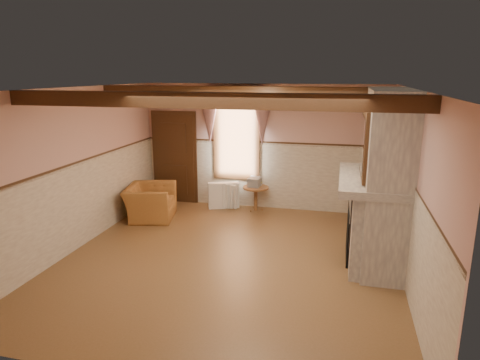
% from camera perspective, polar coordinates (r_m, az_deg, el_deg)
% --- Properties ---
extents(floor, '(5.50, 6.00, 0.01)m').
position_cam_1_polar(floor, '(7.26, -1.53, -10.59)').
color(floor, brown).
rests_on(floor, ground).
extents(ceiling, '(5.50, 6.00, 0.01)m').
position_cam_1_polar(ceiling, '(6.60, -1.69, 12.08)').
color(ceiling, silver).
rests_on(ceiling, wall_back).
extents(wall_back, '(5.50, 0.02, 2.80)m').
position_cam_1_polar(wall_back, '(9.66, 3.05, 4.39)').
color(wall_back, tan).
rests_on(wall_back, floor).
extents(wall_front, '(5.50, 0.02, 2.80)m').
position_cam_1_polar(wall_front, '(4.12, -12.69, -9.69)').
color(wall_front, tan).
rests_on(wall_front, floor).
extents(wall_left, '(0.02, 6.00, 2.80)m').
position_cam_1_polar(wall_left, '(7.95, -21.12, 1.31)').
color(wall_left, tan).
rests_on(wall_left, floor).
extents(wall_right, '(0.02, 6.00, 2.80)m').
position_cam_1_polar(wall_right, '(6.65, 21.94, -1.17)').
color(wall_right, tan).
rests_on(wall_right, floor).
extents(wainscot, '(5.50, 6.00, 1.50)m').
position_cam_1_polar(wainscot, '(6.98, -1.57, -4.99)').
color(wainscot, beige).
rests_on(wainscot, floor).
extents(chair_rail, '(5.50, 6.00, 0.08)m').
position_cam_1_polar(chair_rail, '(6.77, -1.61, 1.01)').
color(chair_rail, black).
rests_on(chair_rail, wainscot).
extents(firebox, '(0.20, 0.95, 0.90)m').
position_cam_1_polar(firebox, '(7.43, 14.87, -6.72)').
color(firebox, black).
rests_on(firebox, floor).
extents(armchair, '(1.16, 1.26, 0.71)m').
position_cam_1_polar(armchair, '(9.32, -11.87, -2.89)').
color(armchair, '#9E662D').
rests_on(armchair, floor).
extents(side_table, '(0.77, 0.77, 0.55)m').
position_cam_1_polar(side_table, '(9.65, 2.11, -2.48)').
color(side_table, brown).
rests_on(side_table, floor).
extents(book_stack, '(0.29, 0.34, 0.20)m').
position_cam_1_polar(book_stack, '(9.58, 1.95, -0.26)').
color(book_stack, '#B7AD8C').
rests_on(book_stack, side_table).
extents(radiator, '(0.72, 0.43, 0.60)m').
position_cam_1_polar(radiator, '(9.81, -2.19, -2.05)').
color(radiator, white).
rests_on(radiator, floor).
extents(bowl, '(0.38, 0.38, 0.09)m').
position_cam_1_polar(bowl, '(7.19, 17.33, 0.88)').
color(bowl, brown).
rests_on(bowl, mantel).
extents(mantel_clock, '(0.14, 0.24, 0.20)m').
position_cam_1_polar(mantel_clock, '(7.93, 17.04, 2.50)').
color(mantel_clock, black).
rests_on(mantel_clock, mantel).
extents(oil_lamp, '(0.11, 0.11, 0.28)m').
position_cam_1_polar(oil_lamp, '(7.74, 17.13, 2.52)').
color(oil_lamp, gold).
rests_on(oil_lamp, mantel).
extents(candle_red, '(0.06, 0.06, 0.16)m').
position_cam_1_polar(candle_red, '(6.55, 17.67, -0.11)').
color(candle_red, maroon).
rests_on(candle_red, mantel).
extents(jar_yellow, '(0.06, 0.06, 0.12)m').
position_cam_1_polar(jar_yellow, '(6.88, 17.49, 0.39)').
color(jar_yellow, gold).
rests_on(jar_yellow, mantel).
extents(fireplace, '(0.85, 2.00, 2.80)m').
position_cam_1_polar(fireplace, '(7.19, 18.73, 0.21)').
color(fireplace, gray).
rests_on(fireplace, floor).
extents(mantel, '(1.05, 2.05, 0.12)m').
position_cam_1_polar(mantel, '(7.18, 17.28, -0.01)').
color(mantel, gray).
rests_on(mantel, fireplace).
extents(overmantel_mirror, '(0.06, 1.44, 1.04)m').
position_cam_1_polar(overmantel_mirror, '(7.05, 16.14, 4.88)').
color(overmantel_mirror, silver).
rests_on(overmantel_mirror, fireplace).
extents(door, '(1.10, 0.10, 2.10)m').
position_cam_1_polar(door, '(10.25, -8.67, 2.83)').
color(door, black).
rests_on(door, floor).
extents(window, '(1.06, 0.08, 2.02)m').
position_cam_1_polar(window, '(9.72, -0.46, 5.96)').
color(window, white).
rests_on(window, wall_back).
extents(window_drapes, '(1.30, 0.14, 1.40)m').
position_cam_1_polar(window_drapes, '(9.56, -0.60, 9.45)').
color(window_drapes, gray).
rests_on(window_drapes, wall_back).
extents(ceiling_beam_front, '(5.50, 0.18, 0.20)m').
position_cam_1_polar(ceiling_beam_front, '(5.45, -5.04, 10.53)').
color(ceiling_beam_front, black).
rests_on(ceiling_beam_front, ceiling).
extents(ceiling_beam_back, '(5.50, 0.18, 0.20)m').
position_cam_1_polar(ceiling_beam_back, '(7.76, 0.69, 11.67)').
color(ceiling_beam_back, black).
rests_on(ceiling_beam_back, ceiling).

